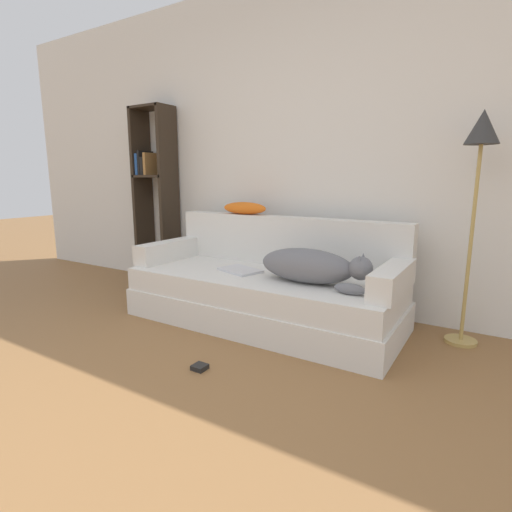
# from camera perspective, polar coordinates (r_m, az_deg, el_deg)

# --- Properties ---
(ground_plane) EXTENTS (20.00, 20.00, 0.00)m
(ground_plane) POSITION_cam_1_polar(r_m,az_deg,el_deg) (1.86, -31.72, -26.54)
(ground_plane) COLOR olive
(wall_back) EXTENTS (7.51, 0.06, 2.70)m
(wall_back) POSITION_cam_1_polar(r_m,az_deg,el_deg) (3.45, 8.20, 15.35)
(wall_back) COLOR silver
(wall_back) RESTS_ON ground_plane
(couch) EXTENTS (2.05, 0.86, 0.38)m
(couch) POSITION_cam_1_polar(r_m,az_deg,el_deg) (3.05, 0.95, -6.06)
(couch) COLOR silver
(couch) RESTS_ON ground_plane
(couch_backrest) EXTENTS (2.01, 0.15, 0.40)m
(couch_backrest) POSITION_cam_1_polar(r_m,az_deg,el_deg) (3.27, 4.23, 2.16)
(couch_backrest) COLOR silver
(couch_backrest) RESTS_ON couch
(couch_arm_left) EXTENTS (0.15, 0.67, 0.17)m
(couch_arm_left) POSITION_cam_1_polar(r_m,az_deg,el_deg) (3.55, -12.34, 0.75)
(couch_arm_left) COLOR silver
(couch_arm_left) RESTS_ON couch
(couch_arm_right) EXTENTS (0.15, 0.67, 0.17)m
(couch_arm_right) POSITION_cam_1_polar(r_m,az_deg,el_deg) (2.63, 18.95, -3.19)
(couch_arm_right) COLOR silver
(couch_arm_right) RESTS_ON couch
(dog) EXTENTS (0.79, 0.30, 0.23)m
(dog) POSITION_cam_1_polar(r_m,az_deg,el_deg) (2.73, 7.87, -1.45)
(dog) COLOR slate
(dog) RESTS_ON couch
(laptop) EXTENTS (0.37, 0.30, 0.02)m
(laptop) POSITION_cam_1_polar(r_m,az_deg,el_deg) (3.07, -2.28, -2.03)
(laptop) COLOR silver
(laptop) RESTS_ON couch
(throw_pillow) EXTENTS (0.42, 0.17, 0.10)m
(throw_pillow) POSITION_cam_1_polar(r_m,az_deg,el_deg) (3.46, -1.65, 6.85)
(throw_pillow) COLOR orange
(throw_pillow) RESTS_ON couch_backrest
(bookshelf) EXTENTS (0.41, 0.26, 1.78)m
(bookshelf) POSITION_cam_1_polar(r_m,az_deg,el_deg) (4.26, -14.31, 9.49)
(bookshelf) COLOR #2D2319
(bookshelf) RESTS_ON ground_plane
(floor_lamp) EXTENTS (0.20, 0.20, 1.50)m
(floor_lamp) POSITION_cam_1_polar(r_m,az_deg,el_deg) (2.87, 29.32, 12.03)
(floor_lamp) COLOR tan
(floor_lamp) RESTS_ON ground_plane
(power_adapter) EXTENTS (0.08, 0.08, 0.03)m
(power_adapter) POSITION_cam_1_polar(r_m,az_deg,el_deg) (2.41, -8.04, -15.45)
(power_adapter) COLOR black
(power_adapter) RESTS_ON ground_plane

